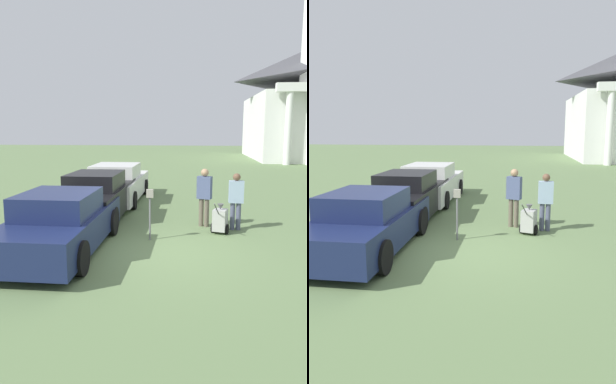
# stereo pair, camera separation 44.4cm
# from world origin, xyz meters

# --- Properties ---
(ground_plane) EXTENTS (120.00, 120.00, 0.00)m
(ground_plane) POSITION_xyz_m (0.00, 0.00, 0.00)
(ground_plane) COLOR #607A4C
(parked_car_navy) EXTENTS (2.00, 4.75, 1.46)m
(parked_car_navy) POSITION_xyz_m (-2.26, -0.16, 0.68)
(parked_car_navy) COLOR #19234C
(parked_car_navy) RESTS_ON ground_plane
(parked_car_black) EXTENTS (1.91, 4.93, 1.54)m
(parked_car_black) POSITION_xyz_m (-2.26, 3.19, 0.72)
(parked_car_black) COLOR black
(parked_car_black) RESTS_ON ground_plane
(parked_car_white) EXTENTS (2.10, 5.30, 1.51)m
(parked_car_white) POSITION_xyz_m (-2.26, 6.34, 0.70)
(parked_car_white) COLOR silver
(parked_car_white) RESTS_ON ground_plane
(parking_meter) EXTENTS (0.18, 0.09, 1.36)m
(parking_meter) POSITION_xyz_m (-0.28, 0.99, 0.95)
(parking_meter) COLOR slate
(parking_meter) RESTS_ON ground_plane
(person_worker) EXTENTS (0.47, 0.35, 1.75)m
(person_worker) POSITION_xyz_m (1.18, 2.56, 1.00)
(person_worker) COLOR #665B4C
(person_worker) RESTS_ON ground_plane
(person_supervisor) EXTENTS (0.43, 0.23, 1.66)m
(person_supervisor) POSITION_xyz_m (2.08, 2.26, 0.94)
(person_supervisor) COLOR #515670
(person_supervisor) RESTS_ON ground_plane
(equipment_cart) EXTENTS (0.53, 1.00, 1.00)m
(equipment_cart) POSITION_xyz_m (1.61, 1.83, 0.39)
(equipment_cart) COLOR #B2B2AD
(equipment_cart) RESTS_ON ground_plane
(church) EXTENTS (9.16, 14.99, 22.82)m
(church) POSITION_xyz_m (11.19, 30.39, 5.74)
(church) COLOR white
(church) RESTS_ON ground_plane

